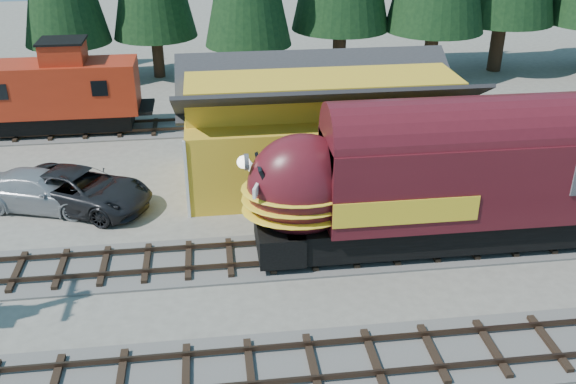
{
  "coord_description": "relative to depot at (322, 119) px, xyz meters",
  "views": [
    {
      "loc": [
        -4.91,
        -16.06,
        12.77
      ],
      "look_at": [
        -2.34,
        4.0,
        2.67
      ],
      "focal_mm": 40.0,
      "sensor_mm": 36.0,
      "label": 1
    }
  ],
  "objects": [
    {
      "name": "ground",
      "position": [
        0.0,
        -10.5,
        -2.96
      ],
      "size": [
        120.0,
        120.0,
        0.0
      ],
      "primitive_type": "plane",
      "color": "#6B665B",
      "rests_on": "ground"
    },
    {
      "name": "track_spur",
      "position": [
        -10.0,
        7.5,
        -2.9
      ],
      "size": [
        32.0,
        3.2,
        0.33
      ],
      "color": "#4C4947",
      "rests_on": "ground"
    },
    {
      "name": "depot",
      "position": [
        0.0,
        0.0,
        0.0
      ],
      "size": [
        12.8,
        7.0,
        5.3
      ],
      "color": "yellow",
      "rests_on": "ground"
    },
    {
      "name": "locomotive",
      "position": [
        3.91,
        -6.5,
        -0.37
      ],
      "size": [
        16.38,
        3.26,
        4.45
      ],
      "color": "black",
      "rests_on": "ground"
    },
    {
      "name": "caboose",
      "position": [
        -13.13,
        7.5,
        -0.61
      ],
      "size": [
        8.99,
        2.61,
        4.67
      ],
      "color": "black",
      "rests_on": "ground"
    },
    {
      "name": "pickup_truck_a",
      "position": [
        -10.48,
        -1.54,
        -2.12
      ],
      "size": [
        6.67,
        5.19,
        1.68
      ],
      "primitive_type": "imported",
      "rotation": [
        0.0,
        0.0,
        1.11
      ],
      "color": "black",
      "rests_on": "ground"
    },
    {
      "name": "pickup_truck_b",
      "position": [
        -12.11,
        -1.33,
        -2.16
      ],
      "size": [
        5.92,
        3.68,
        1.6
      ],
      "primitive_type": "imported",
      "rotation": [
        0.0,
        0.0,
        1.29
      ],
      "color": "#9D9FA4",
      "rests_on": "ground"
    }
  ]
}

